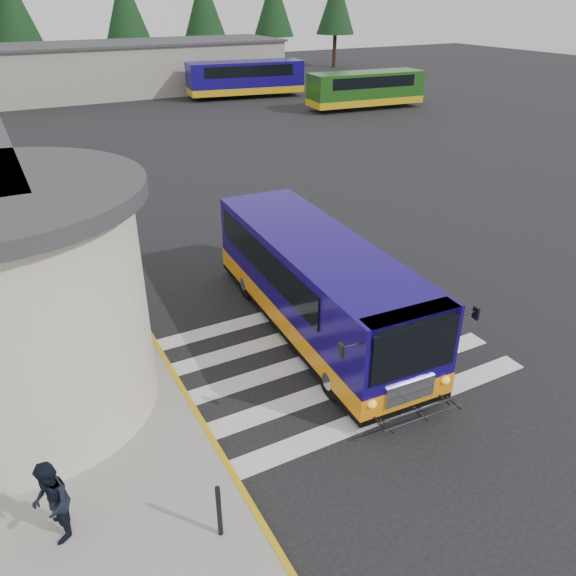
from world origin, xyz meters
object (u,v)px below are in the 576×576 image
pedestrian_a (112,381)px  far_bus_b (366,88)px  bollard (219,511)px  transit_bus (317,288)px  pedestrian_b (51,502)px  far_bus_a (245,77)px

pedestrian_a → far_bus_b: far_bus_b is taller
bollard → far_bus_b: (24.39, 30.61, 0.82)m
far_bus_b → transit_bus: bearing=147.5°
pedestrian_b → transit_bus: bearing=120.9°
pedestrian_b → bollard: (2.32, -1.21, -0.23)m
transit_bus → pedestrian_a: bearing=-164.8°
pedestrian_a → far_bus_b: size_ratio=0.19×
far_bus_b → pedestrian_b: bearing=142.7°
bollard → far_bus_b: bearing=51.5°
pedestrian_b → far_bus_a: 43.68m
bollard → far_bus_a: (18.45, 39.64, 0.94)m
pedestrian_b → far_bus_b: far_bus_b is taller
transit_bus → bollard: (-4.75, -4.94, -0.53)m
transit_bus → pedestrian_a: transit_bus is taller
transit_bus → far_bus_a: bearing=71.6°
transit_bus → pedestrian_b: (-7.07, -3.73, -0.30)m
far_bus_a → pedestrian_a: bearing=160.3°
bollard → far_bus_a: 43.73m
pedestrian_b → far_bus_a: far_bus_a is taller
pedestrian_b → bollard: pedestrian_b is taller
pedestrian_a → bollard: (0.80, -3.75, -0.33)m
bollard → far_bus_a: size_ratio=0.11×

